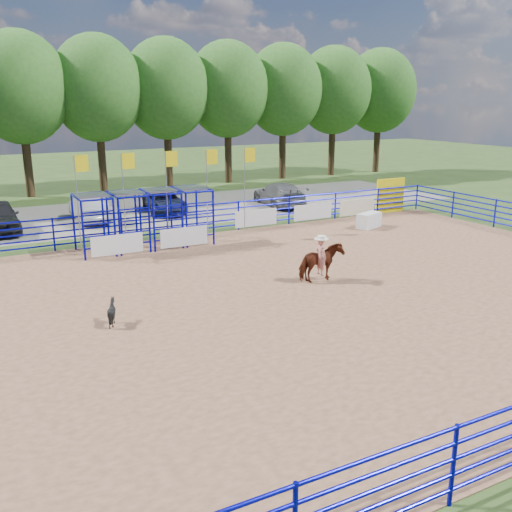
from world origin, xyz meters
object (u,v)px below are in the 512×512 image
announcer_table (369,220)px  calf (112,312)px  car_d (279,194)px  car_c (165,202)px  horse_and_rider (321,259)px  car_b (89,208)px

announcer_table → calf: size_ratio=1.89×
calf → car_d: 20.47m
car_c → calf: bearing=-106.1°
horse_and_rider → car_d: bearing=65.4°
calf → car_d: car_d is taller
announcer_table → calf: 16.63m
car_c → car_b: bearing=-166.9°
car_b → car_c: 4.46m
announcer_table → car_d: 7.82m
announcer_table → car_c: 12.01m
horse_and_rider → calf: horse_and_rider is taller
horse_and_rider → car_b: 15.79m
car_b → horse_and_rider: bearing=108.5°
announcer_table → car_d: size_ratio=0.29×
calf → car_b: car_b is taller
horse_and_rider → car_c: size_ratio=0.54×
horse_and_rider → car_c: horse_and_rider is taller
announcer_table → car_c: bearing=131.6°
calf → car_c: size_ratio=0.17×
announcer_table → horse_and_rider: 9.72m
announcer_table → car_c: car_c is taller
horse_and_rider → calf: size_ratio=3.14×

